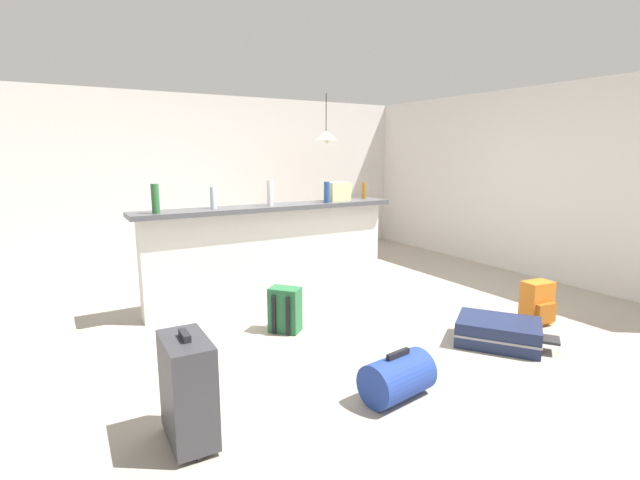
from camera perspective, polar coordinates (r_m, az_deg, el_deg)
name	(u,v)px	position (r m, az deg, el deg)	size (l,w,h in m)	color
ground_plane	(335,310)	(5.07, 1.91, -8.58)	(13.00, 13.00, 0.05)	#ADA393
wall_back	(232,178)	(7.54, -10.73, 7.49)	(6.60, 0.10, 2.50)	silver
wall_right	(506,181)	(7.11, 21.90, 6.73)	(0.10, 6.00, 2.50)	silver
partition_half_wall	(272,256)	(5.20, -5.89, -1.93)	(2.80, 0.20, 1.03)	silver
bar_countertop	(271,207)	(5.11, -6.01, 3.99)	(2.96, 0.40, 0.05)	#4C4C51
bottle_green	(155,199)	(4.64, -19.56, 4.81)	(0.07, 0.07, 0.28)	#2D6B38
bottle_clear	(213,198)	(4.90, -12.98, 5.09)	(0.06, 0.06, 0.22)	silver
bottle_white	(270,193)	(5.03, -6.16, 5.77)	(0.07, 0.07, 0.28)	silver
bottle_blue	(327,192)	(5.32, 0.85, 5.89)	(0.07, 0.07, 0.24)	#284C89
bottle_amber	(364,190)	(5.82, 5.40, 6.07)	(0.06, 0.06, 0.20)	#9E661E
grocery_bag	(338,192)	(5.52, 2.22, 5.95)	(0.26, 0.18, 0.22)	beige
dining_table	(324,218)	(7.16, 0.53, 2.66)	(1.10, 0.80, 0.74)	brown
dining_chair_near_partition	(335,232)	(6.70, 1.91, 0.96)	(0.47, 0.47, 0.93)	black
pendant_lamp	(326,136)	(7.07, 0.75, 12.70)	(0.34, 0.34, 0.72)	black
suitcase_flat_navy	(499,332)	(4.40, 21.08, -10.52)	(0.80, 0.87, 0.22)	#1E284C
duffel_bag_blue	(397,377)	(3.31, 9.46, -16.30)	(0.52, 0.36, 0.34)	#233D93
suitcase_upright_charcoal	(188,389)	(2.86, -15.92, -17.16)	(0.25, 0.45, 0.67)	#38383D
backpack_orange	(537,303)	(5.02, 25.12, -7.07)	(0.30, 0.27, 0.42)	orange
backpack_green	(285,310)	(4.38, -4.26, -8.58)	(0.34, 0.34, 0.42)	#286B3D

